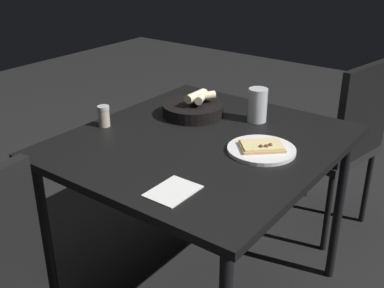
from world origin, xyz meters
TOP-DOWN VIEW (x-y plane):
  - dining_table at (0.00, 0.00)m, footprint 1.05×0.95m
  - pizza_plate at (-0.04, 0.24)m, footprint 0.25×0.25m
  - bread_basket at (-0.19, -0.18)m, footprint 0.26×0.26m
  - beer_glass at (-0.29, 0.07)m, footprint 0.08×0.08m
  - pepper_shaker at (0.13, -0.40)m, footprint 0.05×0.05m
  - napkin at (0.38, 0.16)m, footprint 0.16×0.12m
  - chair_near at (-0.84, 0.25)m, footprint 0.51×0.51m

SIDE VIEW (x-z plane):
  - chair_near at x=-0.84m, z-range 0.07..1.00m
  - dining_table at x=0.00m, z-range 0.31..1.07m
  - napkin at x=0.38m, z-range 0.76..0.76m
  - pizza_plate at x=-0.04m, z-range 0.75..0.79m
  - bread_basket at x=-0.19m, z-range 0.73..0.84m
  - pepper_shaker at x=0.13m, z-range 0.75..0.84m
  - beer_glass at x=-0.29m, z-range 0.75..0.89m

